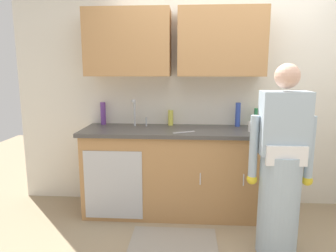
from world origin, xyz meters
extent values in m
plane|color=#998466|center=(0.00, 0.00, 0.00)|extent=(9.00, 9.00, 0.00)
cube|color=silver|center=(0.00, 1.05, 1.35)|extent=(4.80, 0.10, 2.70)
cube|color=#B27F4C|center=(-1.04, 0.83, 1.85)|extent=(0.91, 0.34, 0.70)
cube|color=#B27F4C|center=(-0.05, 0.83, 1.85)|extent=(0.91, 0.34, 0.70)
cube|color=#B27F4C|center=(-0.55, 0.70, 0.45)|extent=(1.90, 0.60, 0.90)
cube|color=#B7BABF|center=(-1.15, 0.39, 0.41)|extent=(0.60, 0.01, 0.72)
cylinder|color=silver|center=(-0.27, 0.39, 0.50)|extent=(0.01, 0.01, 0.12)
cylinder|color=silver|center=(0.16, 0.39, 0.50)|extent=(0.01, 0.01, 0.12)
cube|color=#474442|center=(-0.55, 0.70, 0.92)|extent=(1.96, 0.66, 0.04)
cube|color=#B7BABF|center=(-0.95, 0.70, 0.92)|extent=(0.50, 0.36, 0.03)
cylinder|color=#B7BABF|center=(-0.99, 0.85, 1.09)|extent=(0.02, 0.02, 0.30)
sphere|color=#B7BABF|center=(-0.99, 0.79, 1.23)|extent=(0.04, 0.04, 0.04)
cylinder|color=#B7BABF|center=(-0.86, 0.85, 0.99)|extent=(0.02, 0.02, 0.10)
cube|color=white|center=(0.39, -0.05, 0.03)|extent=(0.20, 0.26, 0.06)
cylinder|color=#A3B7C6|center=(0.39, -0.03, 0.44)|extent=(0.34, 0.34, 0.88)
cube|color=#A3B7C6|center=(0.39, -0.03, 1.14)|extent=(0.38, 0.22, 0.52)
sphere|color=#D5A48A|center=(0.39, -0.03, 1.52)|extent=(0.20, 0.20, 0.20)
cube|color=white|center=(0.39, -0.15, 0.90)|extent=(0.32, 0.04, 0.16)
cylinder|color=#A3B7C6|center=(0.16, -0.01, 0.93)|extent=(0.07, 0.07, 0.55)
sphere|color=yellow|center=(0.16, -0.01, 0.65)|extent=(0.09, 0.09, 0.09)
cylinder|color=#A3B7C6|center=(0.62, -0.01, 0.93)|extent=(0.07, 0.07, 0.55)
sphere|color=yellow|center=(0.62, -0.01, 0.65)|extent=(0.09, 0.09, 0.09)
cube|color=gray|center=(-0.51, 0.05, 0.01)|extent=(0.80, 0.50, 0.01)
cylinder|color=#334CB2|center=(0.16, 0.91, 1.07)|extent=(0.06, 0.06, 0.27)
cylinder|color=#2D8C4C|center=(0.38, 0.88, 1.04)|extent=(0.08, 0.08, 0.21)
cylinder|color=#66388C|center=(-1.38, 0.94, 1.07)|extent=(0.06, 0.06, 0.26)
cylinder|color=#D8D14C|center=(-0.59, 0.92, 1.03)|extent=(0.06, 0.06, 0.17)
cylinder|color=white|center=(0.26, 0.62, 0.99)|extent=(0.08, 0.08, 0.10)
cube|color=silver|center=(-0.44, 0.53, 0.94)|extent=(0.22, 0.13, 0.01)
camera|label=1|loc=(-0.39, -2.54, 1.57)|focal=32.84mm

